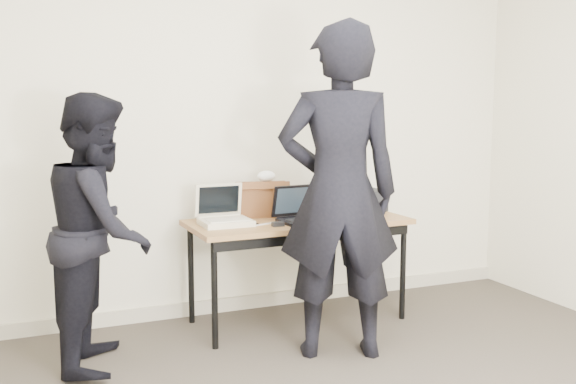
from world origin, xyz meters
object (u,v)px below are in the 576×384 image
laptop_beige (224,216)px  leather_satchel (262,198)px  laptop_center (300,213)px  laptop_right (354,205)px  desk (299,228)px  person_observer (100,230)px  person_typist (339,192)px  equipment_box (366,200)px

laptop_beige → leather_satchel: 0.40m
laptop_beige → laptop_center: bearing=-10.2°
laptop_right → leather_satchel: bearing=135.6°
desk → person_observer: (-1.34, -0.22, 0.12)m
laptop_center → person_typist: 0.62m
laptop_right → leather_satchel: size_ratio=1.26×
laptop_beige → equipment_box: bearing=6.9°
equipment_box → person_observer: (-1.97, -0.41, -0.01)m
person_typist → leather_satchel: bearing=-60.1°
leather_satchel → person_typist: 0.88m
laptop_beige → person_observer: 0.85m
equipment_box → person_observer: 2.01m
laptop_center → equipment_box: size_ratio=1.27×
laptop_beige → equipment_box: size_ratio=1.25×
desk → person_typist: 0.71m
leather_satchel → desk: bearing=-42.9°
person_typist → laptop_right: bearing=-105.6°
laptop_beige → leather_satchel: bearing=28.6°
laptop_center → leather_satchel: leather_satchel is taller
leather_satchel → equipment_box: size_ratio=1.46×
laptop_right → equipment_box: laptop_right is taller
laptop_beige → person_typist: person_typist is taller
desk → laptop_right: size_ratio=3.16×
equipment_box → laptop_right: bearing=-151.8°
laptop_right → person_observer: size_ratio=0.31×
person_observer → laptop_center: bearing=-67.7°
leather_satchel → person_observer: person_observer is taller
laptop_beige → laptop_center: 0.51m
laptop_right → person_typist: size_ratio=0.24×
laptop_right → person_observer: bearing=155.0°
laptop_center → person_typist: (-0.00, -0.58, 0.22)m
laptop_beige → person_observer: bearing=-163.7°
leather_satchel → person_typist: (0.17, -0.85, 0.14)m
laptop_center → person_typist: size_ratio=0.17×
equipment_box → person_observer: size_ratio=0.17×
laptop_center → laptop_right: 0.54m
equipment_box → person_typist: 1.06m
desk → leather_satchel: bearing=126.8°
leather_satchel → person_typist: bearing=-70.4°
person_observer → desk: bearing=-65.7°
leather_satchel → laptop_beige: bearing=-142.0°
desk → laptop_right: laptop_right is taller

